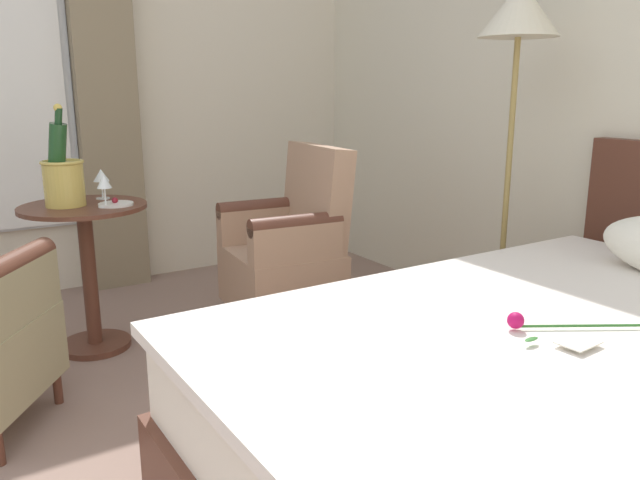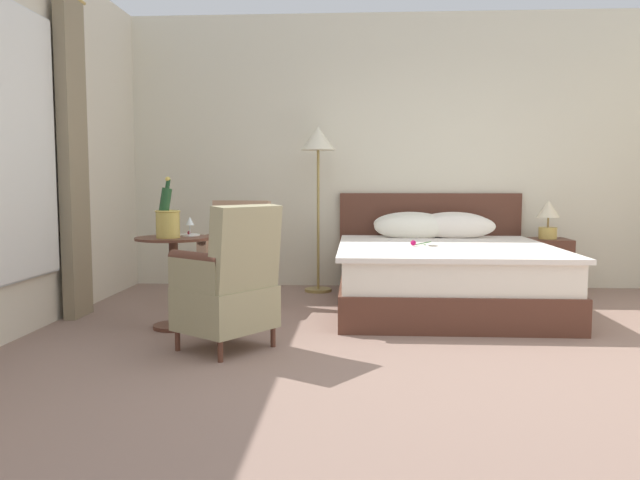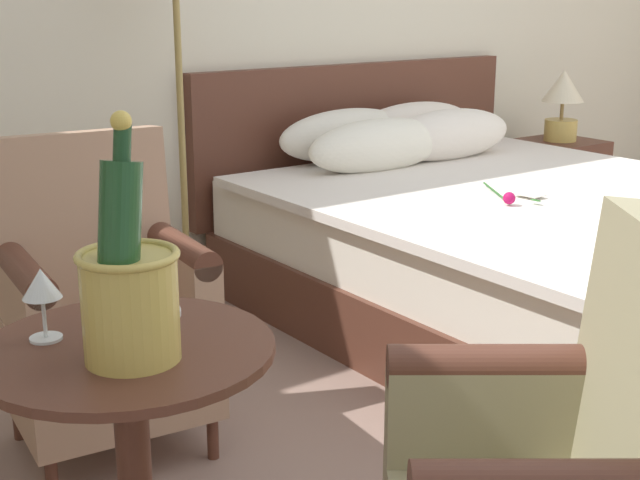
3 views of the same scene
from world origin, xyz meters
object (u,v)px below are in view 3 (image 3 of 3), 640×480
champagne_bucket (128,288)px  wine_glass_near_edge (42,287)px  armchair_by_window (102,315)px  wine_glass_near_bucket (158,271)px  nightstand (556,190)px  bedside_lamp (563,99)px  bed (502,240)px  side_table_round (134,471)px  snack_plate (143,313)px

champagne_bucket → wine_glass_near_edge: 0.22m
champagne_bucket → armchair_by_window: size_ratio=0.48×
wine_glass_near_bucket → armchair_by_window: bearing=76.6°
nightstand → wine_glass_near_bucket: bearing=-153.5°
nightstand → bedside_lamp: size_ratio=1.46×
bed → side_table_round: size_ratio=3.18×
wine_glass_near_bucket → snack_plate: bearing=108.5°
bedside_lamp → bed: bearing=-150.4°
bedside_lamp → wine_glass_near_edge: size_ratio=2.65×
bed → snack_plate: size_ratio=14.30×
armchair_by_window → nightstand: bearing=14.2°
wine_glass_near_edge → snack_plate: wine_glass_near_edge is taller
snack_plate → armchair_by_window: size_ratio=0.16×
wine_glass_near_edge → snack_plate: 0.23m
side_table_round → armchair_by_window: size_ratio=0.74×
bedside_lamp → side_table_round: bearing=-153.2°
nightstand → side_table_round: 3.75m
armchair_by_window → snack_plate: bearing=-105.4°
wine_glass_near_edge → armchair_by_window: bearing=61.9°
nightstand → armchair_by_window: size_ratio=0.59×
snack_plate → side_table_round: bearing=-126.8°
wine_glass_near_edge → armchair_by_window: size_ratio=0.15×
nightstand → armchair_by_window: (-3.03, -0.76, 0.14)m
champagne_bucket → wine_glass_near_bucket: bearing=48.8°
nightstand → champagne_bucket: champagne_bucket is taller
side_table_round → champagne_bucket: bearing=-105.4°
wine_glass_near_bucket → champagne_bucket: bearing=-131.2°
side_table_round → nightstand: bearing=26.8°
nightstand → side_table_round: size_ratio=0.80×
snack_plate → armchair_by_window: (0.22, 0.80, -0.29)m
bedside_lamp → side_table_round: bedside_lamp is taller
bedside_lamp → wine_glass_near_edge: 3.80m
bed → wine_glass_near_edge: 2.54m
snack_plate → armchair_by_window: armchair_by_window is taller
bedside_lamp → side_table_round: size_ratio=0.54×
bed → wine_glass_near_bucket: bearing=-155.3°
bedside_lamp → snack_plate: size_ratio=2.45×
nightstand → wine_glass_near_bucket: size_ratio=3.69×
wine_glass_near_edge → snack_plate: size_ratio=0.92×
nightstand → snack_plate: size_ratio=3.58×
bedside_lamp → champagne_bucket: 3.80m
wine_glass_near_edge → snack_plate: bearing=1.9°
bed → wine_glass_near_edge: bearing=-158.4°
nightstand → champagne_bucket: size_ratio=1.23×
champagne_bucket → wine_glass_near_edge: (-0.10, 0.19, -0.03)m
armchair_by_window → bedside_lamp: bearing=14.2°
side_table_round → wine_glass_near_bucket: size_ratio=4.63×
wine_glass_near_bucket → armchair_by_window: armchair_by_window is taller
champagne_bucket → bedside_lamp: bearing=27.6°
champagne_bucket → snack_plate: 0.27m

